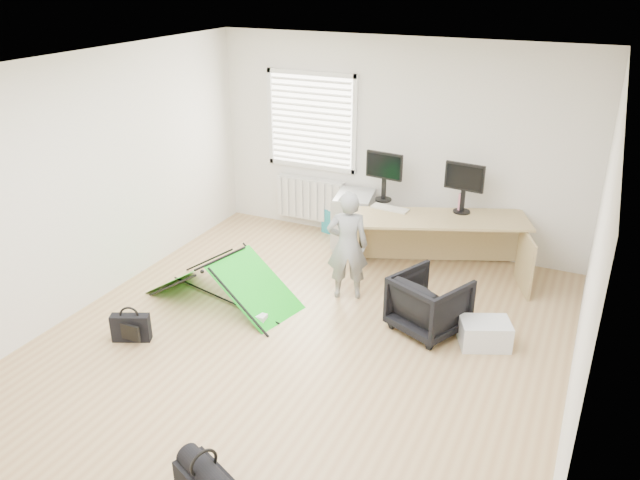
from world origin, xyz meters
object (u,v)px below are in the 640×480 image
at_px(monitor_left, 384,183).
at_px(kite, 222,280).
at_px(filing_cabinet, 354,220).
at_px(laptop_bag, 131,328).
at_px(storage_crate, 485,333).
at_px(monitor_right, 463,195).
at_px(person, 347,246).
at_px(desk, 437,245).
at_px(office_chair, 429,304).
at_px(thermos, 461,203).

relative_size(monitor_left, kite, 0.29).
bearing_deg(filing_cabinet, laptop_bag, -121.45).
bearing_deg(storage_crate, laptop_bag, -156.63).
bearing_deg(kite, monitor_left, 73.33).
xyz_separation_m(filing_cabinet, kite, (-0.76, -2.03, -0.10)).
xyz_separation_m(monitor_right, person, (-0.95, -1.32, -0.31)).
height_order(person, laptop_bag, person).
bearing_deg(desk, office_chair, -100.03).
height_order(office_chair, laptop_bag, office_chair).
relative_size(filing_cabinet, monitor_right, 1.52).
xyz_separation_m(monitor_right, kite, (-2.18, -2.00, -0.68)).
xyz_separation_m(monitor_left, laptop_bag, (-1.56, -3.08, -0.81)).
bearing_deg(kite, desk, 54.65).
relative_size(thermos, office_chair, 0.34).
bearing_deg(office_chair, monitor_right, -62.21).
distance_m(office_chair, storage_crate, 0.62).
xyz_separation_m(filing_cabinet, monitor_right, (1.41, -0.03, 0.58)).
relative_size(filing_cabinet, person, 0.57).
bearing_deg(person, office_chair, 140.32).
height_order(filing_cabinet, laptop_bag, filing_cabinet).
distance_m(desk, thermos, 0.59).
bearing_deg(filing_cabinet, storage_crate, -50.33).
bearing_deg(thermos, filing_cabinet, 179.55).
bearing_deg(laptop_bag, monitor_right, 25.88).
xyz_separation_m(desk, monitor_left, (-0.81, 0.28, 0.59)).
height_order(desk, office_chair, desk).
relative_size(thermos, storage_crate, 0.47).
height_order(monitor_left, kite, monitor_left).
distance_m(monitor_left, monitor_right, 1.01).
bearing_deg(desk, filing_cabinet, 143.49).
xyz_separation_m(kite, storage_crate, (2.85, 0.33, -0.13)).
distance_m(monitor_left, kite, 2.42).
xyz_separation_m(desk, monitor_right, (0.20, 0.28, 0.59)).
xyz_separation_m(office_chair, storage_crate, (0.59, -0.05, -0.17)).
distance_m(monitor_right, person, 1.66).
height_order(filing_cabinet, storage_crate, filing_cabinet).
height_order(monitor_right, storage_crate, monitor_right).
height_order(desk, monitor_right, monitor_right).
xyz_separation_m(monitor_left, person, (0.05, -1.32, -0.32)).
bearing_deg(thermos, desk, -119.80).
relative_size(filing_cabinet, monitor_left, 1.49).
bearing_deg(desk, person, -148.00).
xyz_separation_m(desk, filing_cabinet, (-1.21, 0.31, 0.00)).
height_order(monitor_left, monitor_right, monitor_left).
bearing_deg(monitor_right, thermos, 148.11).
bearing_deg(monitor_right, desk, -118.48).
bearing_deg(thermos, person, -124.65).
xyz_separation_m(thermos, laptop_bag, (-2.54, -3.10, -0.69)).
bearing_deg(office_chair, thermos, -61.37).
relative_size(person, kite, 0.75).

